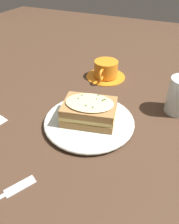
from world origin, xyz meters
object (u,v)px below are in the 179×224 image
(fork, at_px, (5,194))
(sandwich, at_px, (90,111))
(dinner_plate, at_px, (90,121))
(teacup_with_saucer, at_px, (106,70))

(fork, bearing_deg, sandwich, 105.32)
(dinner_plate, xyz_separation_m, fork, (0.28, -0.06, -0.01))
(sandwich, distance_m, fork, 0.29)
(dinner_plate, relative_size, teacup_with_saucer, 1.66)
(dinner_plate, bearing_deg, fork, -12.75)
(teacup_with_saucer, xyz_separation_m, fork, (0.56, 0.00, -0.03))
(dinner_plate, relative_size, fork, 1.61)
(dinner_plate, distance_m, sandwich, 0.04)
(dinner_plate, xyz_separation_m, teacup_with_saucer, (-0.29, -0.06, 0.02))
(sandwich, bearing_deg, dinner_plate, -55.01)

